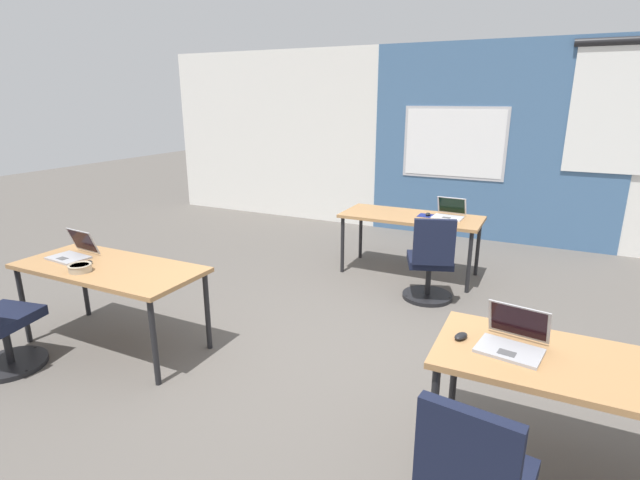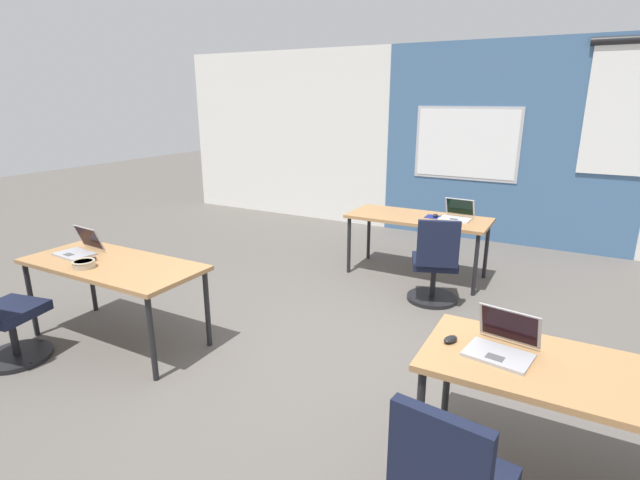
{
  "view_description": "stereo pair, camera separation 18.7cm",
  "coord_description": "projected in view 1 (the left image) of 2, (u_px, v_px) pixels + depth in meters",
  "views": [
    {
      "loc": [
        1.43,
        -3.17,
        2.04
      ],
      "look_at": [
        -0.28,
        0.33,
        0.88
      ],
      "focal_mm": 26.98,
      "sensor_mm": 36.0,
      "label": 1
    },
    {
      "loc": [
        1.6,
        -3.09,
        2.04
      ],
      "look_at": [
        -0.28,
        0.33,
        0.88
      ],
      "focal_mm": 26.98,
      "sensor_mm": 36.0,
      "label": 2
    }
  ],
  "objects": [
    {
      "name": "snack_bowl",
      "position": [
        80.0,
        267.0,
        3.79
      ],
      "size": [
        0.18,
        0.18,
        0.06
      ],
      "color": "tan",
      "rests_on": "desk_near_left"
    },
    {
      "name": "chair_far_right",
      "position": [
        430.0,
        266.0,
        4.93
      ],
      "size": [
        0.56,
        0.61,
        0.92
      ],
      "rotation": [
        0.0,
        0.0,
        3.49
      ],
      "color": "black",
      "rests_on": "ground"
    },
    {
      "name": "mousepad_far_right",
      "position": [
        428.0,
        216.0,
        5.58
      ],
      "size": [
        0.22,
        0.19,
        0.0
      ],
      "color": "navy",
      "rests_on": "desk_far_center"
    },
    {
      "name": "laptop_near_left_end",
      "position": [
        74.0,
        252.0,
        4.13
      ],
      "size": [
        0.36,
        0.34,
        0.23
      ],
      "rotation": [
        0.0,
        0.0,
        -0.09
      ],
      "color": "#9E9EA3",
      "rests_on": "desk_near_left"
    },
    {
      "name": "desk_near_left",
      "position": [
        109.0,
        273.0,
        3.95
      ],
      "size": [
        1.6,
        0.7,
        0.72
      ],
      "color": "#A37547",
      "rests_on": "ground"
    },
    {
      "name": "desk_far_center",
      "position": [
        411.0,
        220.0,
        5.63
      ],
      "size": [
        1.6,
        0.7,
        0.72
      ],
      "color": "#A37547",
      "rests_on": "ground"
    },
    {
      "name": "laptop_near_right_inner",
      "position": [
        513.0,
        340.0,
        2.63
      ],
      "size": [
        0.37,
        0.35,
        0.23
      ],
      "rotation": [
        0.0,
        0.0,
        -0.16
      ],
      "color": "#9E9EA3",
      "rests_on": "desk_near_right"
    },
    {
      "name": "laptop_far_right",
      "position": [
        449.0,
        213.0,
        5.51
      ],
      "size": [
        0.35,
        0.34,
        0.22
      ],
      "rotation": [
        0.0,
        0.0,
        -0.05
      ],
      "color": "silver",
      "rests_on": "desk_far_center"
    },
    {
      "name": "back_wall_assembly",
      "position": [
        454.0,
        142.0,
        7.11
      ],
      "size": [
        10.0,
        0.27,
        2.8
      ],
      "color": "silver",
      "rests_on": "ground"
    },
    {
      "name": "desk_near_right",
      "position": [
        594.0,
        377.0,
        2.48
      ],
      "size": [
        1.6,
        0.7,
        0.72
      ],
      "color": "#A37547",
      "rests_on": "ground"
    },
    {
      "name": "mouse_near_left_end",
      "position": [
        87.0,
        263.0,
        3.95
      ],
      "size": [
        0.06,
        0.1,
        0.03
      ],
      "color": "black",
      "rests_on": "desk_near_left"
    },
    {
      "name": "ground_plane",
      "position": [
        333.0,
        358.0,
        3.92
      ],
      "size": [
        24.0,
        24.0,
        0.0
      ],
      "color": "#56514C"
    },
    {
      "name": "mouse_near_right_inner",
      "position": [
        461.0,
        336.0,
        2.74
      ],
      "size": [
        0.09,
        0.11,
        0.03
      ],
      "color": "black",
      "rests_on": "desk_near_right"
    },
    {
      "name": "mouse_far_right",
      "position": [
        428.0,
        214.0,
        5.58
      ],
      "size": [
        0.07,
        0.11,
        0.03
      ],
      "color": "black",
      "rests_on": "mousepad_far_right"
    }
  ]
}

